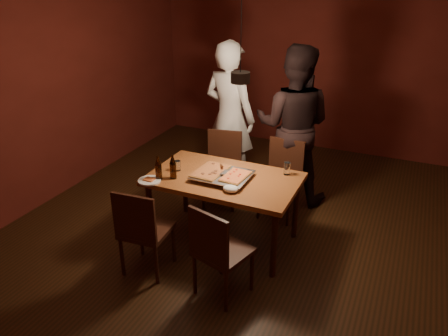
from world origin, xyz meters
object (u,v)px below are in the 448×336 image
at_px(diner_white, 230,118).
at_px(pendant_lamp, 240,76).
at_px(chair_far_right, 283,171).
at_px(chair_near_right, 217,246).
at_px(plate_slice, 149,180).
at_px(chair_far_left, 223,161).
at_px(beer_bottle_b, 173,167).
at_px(dining_table, 224,184).
at_px(chair_near_left, 141,225).
at_px(pizza_tray, 222,176).
at_px(diner_dark, 293,126).
at_px(beer_bottle_a, 158,168).

height_order(diner_white, pendant_lamp, pendant_lamp).
distance_m(chair_far_right, pendant_lamp, 1.44).
bearing_deg(chair_near_right, plate_slice, 170.63).
distance_m(chair_far_left, beer_bottle_b, 1.10).
distance_m(dining_table, chair_near_left, 0.96).
bearing_deg(chair_near_right, beer_bottle_b, 157.54).
bearing_deg(dining_table, pendant_lamp, 41.60).
distance_m(pizza_tray, pendant_lamp, 1.00).
xyz_separation_m(diner_dark, pendant_lamp, (-0.23, -1.14, 0.80)).
bearing_deg(beer_bottle_b, beer_bottle_a, -146.05).
distance_m(chair_far_left, plate_slice, 1.25).
height_order(beer_bottle_b, diner_dark, diner_dark).
distance_m(chair_near_right, pizza_tray, 0.89).
bearing_deg(pizza_tray, plate_slice, -152.92).
xyz_separation_m(chair_far_left, chair_far_right, (0.75, 0.02, 0.00)).
height_order(beer_bottle_b, diner_white, diner_white).
bearing_deg(chair_far_left, beer_bottle_b, 74.84).
xyz_separation_m(chair_far_right, beer_bottle_b, (-0.82, -1.06, 0.34)).
bearing_deg(beer_bottle_b, diner_white, 90.38).
distance_m(chair_far_left, diner_white, 0.58).
xyz_separation_m(chair_far_right, diner_dark, (-0.02, 0.41, 0.42)).
distance_m(chair_near_left, pendant_lamp, 1.64).
xyz_separation_m(chair_near_right, plate_slice, (-0.95, 0.45, 0.22)).
xyz_separation_m(chair_near_right, beer_bottle_a, (-0.88, 0.53, 0.34)).
distance_m(chair_near_right, beer_bottle_b, 1.03).
height_order(dining_table, chair_far_right, chair_far_right).
height_order(beer_bottle_a, beer_bottle_b, beer_bottle_b).
relative_size(plate_slice, diner_white, 0.12).
bearing_deg(beer_bottle_a, beer_bottle_b, 33.95).
bearing_deg(plate_slice, diner_white, 83.78).
distance_m(chair_far_left, beer_bottle_a, 1.19).
xyz_separation_m(pizza_tray, diner_dark, (0.35, 1.28, 0.18)).
bearing_deg(chair_far_right, beer_bottle_b, 54.83).
bearing_deg(beer_bottle_a, chair_near_left, -77.51).
bearing_deg(chair_near_left, pizza_tray, 55.54).
xyz_separation_m(dining_table, chair_far_left, (-0.38, 0.81, -0.14)).
distance_m(diner_dark, pendant_lamp, 1.41).
bearing_deg(plate_slice, chair_far_left, 78.00).
bearing_deg(dining_table, chair_near_right, -69.63).
height_order(chair_far_left, diner_white, diner_white).
relative_size(chair_far_right, diner_dark, 0.25).
bearing_deg(dining_table, chair_near_left, -118.80).
distance_m(chair_far_left, chair_near_left, 1.64).
height_order(plate_slice, diner_white, diner_white).
distance_m(chair_near_left, diner_dark, 2.26).
height_order(chair_far_left, beer_bottle_b, beer_bottle_b).
height_order(chair_far_right, plate_slice, chair_far_right).
bearing_deg(beer_bottle_b, pizza_tray, 23.58).
bearing_deg(chair_near_left, pendant_lamp, 53.88).
xyz_separation_m(chair_near_left, pendant_lamp, (0.57, 0.93, 1.22)).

